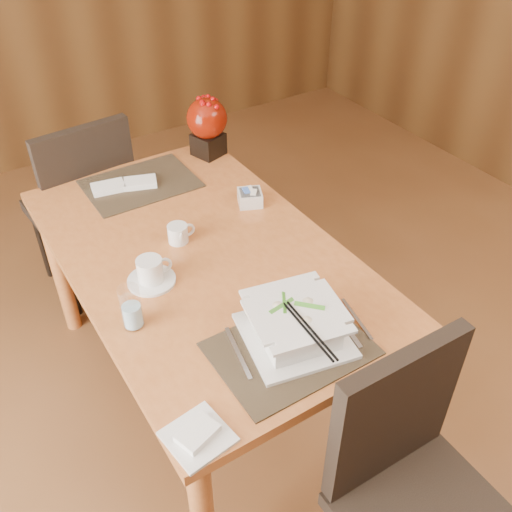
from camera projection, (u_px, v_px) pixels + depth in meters
ground at (291, 495)px, 2.11m from camera, size 6.00×6.00×0.00m
dining_table at (204, 273)px, 2.10m from camera, size 0.90×1.50×0.75m
placemat_near at (290, 349)px, 1.68m from camera, size 0.45×0.33×0.01m
placemat_far at (141, 184)px, 2.40m from camera, size 0.45×0.33×0.01m
soup_setting at (295, 324)px, 1.67m from camera, size 0.35×0.35×0.12m
coffee_cup at (150, 273)px, 1.89m from camera, size 0.16×0.16×0.09m
water_glass at (131, 308)px, 1.71m from camera, size 0.07×0.07×0.15m
creamer_jug at (178, 234)px, 2.07m from camera, size 0.10×0.10×0.07m
sugar_caddy at (250, 198)px, 2.27m from camera, size 0.12×0.12×0.06m
berry_decor at (207, 124)px, 2.52m from camera, size 0.18×0.18×0.27m
napkins_far at (127, 184)px, 2.37m from camera, size 0.28×0.16×0.02m
bread_plate at (198, 437)px, 1.44m from camera, size 0.17×0.17×0.01m
near_chair at (413, 481)px, 1.58m from camera, size 0.45×0.45×0.95m
far_chair at (85, 201)px, 2.68m from camera, size 0.48×0.49×0.96m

